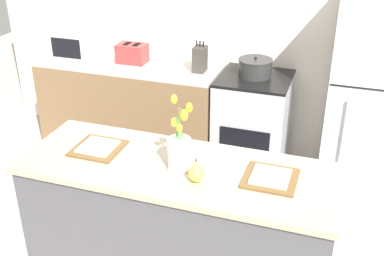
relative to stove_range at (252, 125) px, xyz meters
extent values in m
cube|color=silver|center=(-0.10, 0.40, 0.90)|extent=(5.20, 0.08, 2.70)
cube|color=#4C4C51|center=(-0.10, -1.60, -0.01)|extent=(1.76, 0.62, 0.89)
cube|color=tan|center=(-0.10, -1.60, 0.46)|extent=(1.80, 0.66, 0.03)
cube|color=brown|center=(-1.16, 0.00, -0.01)|extent=(1.68, 0.60, 0.87)
cube|color=beige|center=(-1.16, 0.00, 0.43)|extent=(1.68, 0.60, 0.03)
cube|color=#B2B5B7|center=(0.00, 0.00, -0.01)|extent=(0.60, 0.60, 0.88)
cube|color=black|center=(0.00, 0.00, 0.44)|extent=(0.60, 0.60, 0.02)
cube|color=black|center=(0.00, -0.30, -0.04)|extent=(0.42, 0.01, 0.29)
cube|color=silver|center=(0.95, 0.00, 0.38)|extent=(0.68, 0.64, 1.66)
cube|color=black|center=(0.95, -0.32, 0.58)|extent=(0.67, 0.01, 0.01)
cylinder|color=#B2B5B7|center=(0.76, -0.34, 0.12)|extent=(0.02, 0.02, 0.72)
cylinder|color=silver|center=(-0.08, -1.62, 0.56)|extent=(0.13, 0.13, 0.18)
cylinder|color=#569E4C|center=(-0.07, -1.62, 0.65)|extent=(0.04, 0.01, 0.26)
ellipsoid|color=yellow|center=(-0.05, -1.62, 0.80)|extent=(0.04, 0.04, 0.07)
cylinder|color=#569E4C|center=(-0.07, -1.59, 0.66)|extent=(0.04, 0.11, 0.27)
ellipsoid|color=yellow|center=(-0.05, -1.54, 0.81)|extent=(0.04, 0.04, 0.06)
cylinder|color=#569E4C|center=(-0.10, -1.60, 0.69)|extent=(0.07, 0.07, 0.32)
ellipsoid|color=yellow|center=(-0.13, -1.57, 0.86)|extent=(0.04, 0.04, 0.05)
cylinder|color=#569E4C|center=(-0.09, -1.62, 0.63)|extent=(0.03, 0.02, 0.22)
ellipsoid|color=yellow|center=(-0.11, -1.63, 0.76)|extent=(0.04, 0.04, 0.05)
cylinder|color=#569E4C|center=(-0.07, -1.64, 0.63)|extent=(0.04, 0.08, 0.22)
ellipsoid|color=yellow|center=(-0.06, -1.68, 0.75)|extent=(0.03, 0.03, 0.05)
ellipsoid|color=#E5CC4C|center=(0.05, -1.71, 0.52)|extent=(0.08, 0.08, 0.10)
cone|color=#E5CC4C|center=(0.05, -1.71, 0.58)|extent=(0.05, 0.05, 0.04)
cylinder|color=brown|center=(0.05, -1.71, 0.60)|extent=(0.01, 0.01, 0.02)
cube|color=brown|center=(-0.62, -1.57, 0.48)|extent=(0.28, 0.28, 0.01)
cube|color=silver|center=(-0.62, -1.57, 0.49)|extent=(0.20, 0.20, 0.01)
cube|color=brown|center=(0.42, -1.57, 0.48)|extent=(0.28, 0.28, 0.01)
cube|color=silver|center=(0.42, -1.57, 0.49)|extent=(0.20, 0.20, 0.01)
cube|color=red|center=(-1.13, 0.01, 0.53)|extent=(0.26, 0.18, 0.17)
cube|color=black|center=(-1.18, 0.01, 0.62)|extent=(0.05, 0.11, 0.01)
cube|color=black|center=(-1.09, 0.01, 0.62)|extent=(0.05, 0.11, 0.01)
cube|color=black|center=(-1.27, 0.01, 0.56)|extent=(0.02, 0.02, 0.02)
cylinder|color=#2D2D2D|center=(-0.01, 0.02, 0.52)|extent=(0.28, 0.28, 0.13)
cylinder|color=#2D2D2D|center=(-0.01, 0.02, 0.59)|extent=(0.29, 0.29, 0.01)
sphere|color=black|center=(-0.01, 0.02, 0.61)|extent=(0.02, 0.02, 0.02)
cube|color=white|center=(-1.65, 0.00, 0.58)|extent=(0.48, 0.36, 0.27)
cube|color=black|center=(-1.69, -0.18, 0.58)|extent=(0.29, 0.01, 0.18)
cube|color=#3D3833|center=(-0.48, -0.02, 0.56)|extent=(0.10, 0.14, 0.22)
cylinder|color=black|center=(-0.51, -0.02, 0.69)|extent=(0.01, 0.01, 0.05)
cylinder|color=black|center=(-0.48, -0.02, 0.69)|extent=(0.01, 0.01, 0.05)
cylinder|color=black|center=(-0.45, -0.02, 0.69)|extent=(0.01, 0.01, 0.05)
camera|label=1|loc=(0.72, -3.76, 1.86)|focal=45.00mm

